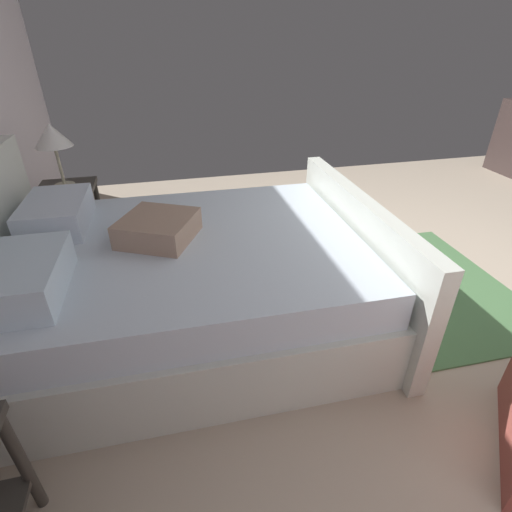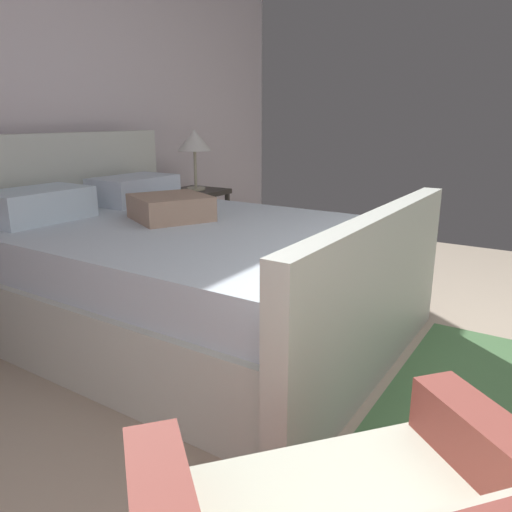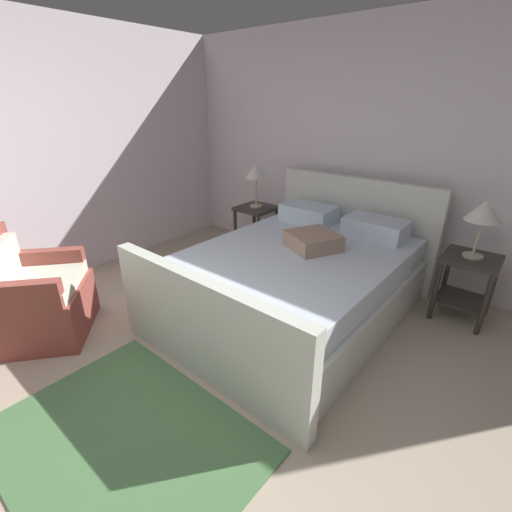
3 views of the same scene
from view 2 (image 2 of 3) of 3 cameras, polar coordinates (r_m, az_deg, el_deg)
wall_back at (r=3.89m, az=-22.46°, el=16.24°), size 5.44×0.12×2.60m
bed at (r=2.87m, az=-8.72°, el=-1.65°), size 1.82×2.35×1.09m
nightstand_right at (r=4.28m, az=-6.88°, el=5.02°), size 0.44×0.44×0.60m
table_lamp_right at (r=4.21m, az=-7.15°, el=12.96°), size 0.28×0.28×0.50m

